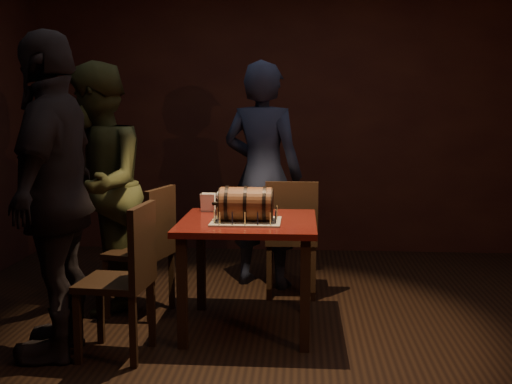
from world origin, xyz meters
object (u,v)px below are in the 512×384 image
wine_glass_mid (247,194)px  person_left_rear (96,187)px  barrel_cake (246,204)px  chair_left_rear (149,244)px  pub_table (248,236)px  person_left_front (55,196)px  wine_glass_left (221,196)px  pint_of_ale (230,205)px  wine_glass_right (263,196)px  chair_back (291,232)px  chair_left_front (127,272)px  person_back (263,175)px

wine_glass_mid → person_left_rear: 1.10m
barrel_cake → chair_left_rear: barrel_cake is taller
pub_table → barrel_cake: bearing=-93.9°
person_left_rear → person_left_front: bearing=-13.8°
wine_glass_left → person_left_front: bearing=-139.4°
pint_of_ale → chair_left_rear: bearing=174.1°
wine_glass_right → chair_back: size_ratio=0.17×
pub_table → wine_glass_right: 0.39m
chair_left_front → wine_glass_right: bearing=47.4°
wine_glass_left → person_left_rear: size_ratio=0.09×
wine_glass_left → chair_left_front: bearing=-120.9°
wine_glass_mid → chair_left_rear: 0.78m
person_back → person_left_front: bearing=72.5°
pub_table → person_back: bearing=88.3°
person_left_rear → person_left_front: person_left_front is taller
wine_glass_mid → chair_back: chair_back is taller
person_left_rear → person_left_front: size_ratio=0.94×
pint_of_ale → chair_left_rear: 0.67m
chair_left_rear → pub_table: bearing=-17.9°
barrel_cake → wine_glass_left: bearing=120.7°
person_back → person_left_rear: size_ratio=1.02×
wine_glass_left → wine_glass_mid: same height
person_back → wine_glass_left: bearing=91.5°
barrel_cake → wine_glass_right: 0.41m
wine_glass_left → wine_glass_mid: bearing=34.8°
chair_back → person_left_front: person_left_front is taller
person_left_front → wine_glass_right: bearing=121.9°
barrel_cake → person_left_front: person_left_front is taller
person_left_rear → pint_of_ale: bearing=63.5°
pint_of_ale → wine_glass_right: bearing=31.1°
chair_left_front → pub_table: bearing=37.5°
chair_left_front → person_back: (0.71, 1.59, 0.41)m
pint_of_ale → person_left_front: size_ratio=0.08×
wine_glass_left → chair_left_front: 0.97m
pint_of_ale → person_left_rear: size_ratio=0.08×
pint_of_ale → chair_left_front: chair_left_front is taller
person_left_front → wine_glass_left: bearing=128.1°
chair_back → person_back: person_back is taller
barrel_cake → chair_left_rear: size_ratio=0.43×
wine_glass_right → chair_left_front: (-0.76, -0.83, -0.35)m
barrel_cake → chair_left_front: barrel_cake is taller
chair_back → chair_left_front: 1.58m
chair_back → person_back: size_ratio=0.50×
pint_of_ale → chair_left_front: size_ratio=0.16×
person_left_front → chair_back: bearing=129.3°
wine_glass_left → pint_of_ale: bearing=-47.7°
wine_glass_mid → person_back: 0.69m
wine_glass_right → person_back: bearing=93.7°
chair_back → chair_left_rear: (-1.01, -0.50, 0.00)m
pub_table → barrel_cake: (-0.01, -0.09, 0.23)m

